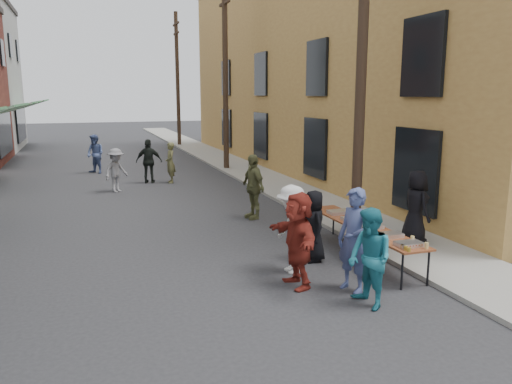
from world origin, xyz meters
TOP-DOWN VIEW (x-y plane):
  - ground at (0.00, 0.00)m, footprint 120.00×120.00m
  - sidewalk at (5.00, 15.00)m, footprint 2.20×60.00m
  - building_ochre at (11.10, 14.00)m, footprint 10.00×28.00m
  - utility_pole_near at (4.30, 3.00)m, footprint 0.26×0.26m
  - utility_pole_mid at (4.30, 15.00)m, footprint 0.26×0.26m
  - utility_pole_far at (4.30, 27.00)m, footprint 0.26×0.26m
  - serving_table at (3.54, 1.41)m, footprint 0.70×4.00m
  - catering_tray_sausage at (3.54, -0.24)m, footprint 0.50×0.33m
  - catering_tray_foil_b at (3.54, 0.41)m, footprint 0.50×0.33m
  - catering_tray_buns at (3.54, 1.11)m, footprint 0.50×0.33m
  - catering_tray_foil_d at (3.54, 1.81)m, footprint 0.50×0.33m
  - catering_tray_buns_end at (3.54, 2.51)m, footprint 0.50×0.33m
  - condiment_jar_a at (3.32, -0.54)m, footprint 0.07×0.07m
  - condiment_jar_b at (3.32, -0.44)m, footprint 0.07×0.07m
  - condiment_jar_c at (3.32, -0.34)m, footprint 0.07×0.07m
  - cup_stack at (3.74, -0.49)m, footprint 0.08×0.08m
  - guest_front_a at (2.43, 1.59)m, footprint 0.50×0.77m
  - guest_front_b at (2.38, -0.19)m, footprint 0.67×0.82m
  - guest_front_c at (2.26, -0.91)m, footprint 0.71×0.88m
  - guest_front_d at (1.70, 1.07)m, footprint 0.68×1.17m
  - guest_front_e at (2.42, 5.59)m, footprint 0.65×1.17m
  - guest_queue_back at (1.51, 0.36)m, footprint 0.57×1.69m
  - server at (5.23, 1.82)m, footprint 0.60×0.87m
  - passerby_left at (-1.05, 11.03)m, footprint 1.18×1.14m
  - passerby_mid at (0.35, 12.57)m, footprint 1.13×0.74m
  - passerby_right at (1.17, 12.33)m, footprint 0.41×0.61m
  - passerby_far at (-1.63, 15.96)m, footprint 1.08×1.09m

SIDE VIEW (x-z plane):
  - ground at x=0.00m, z-range 0.00..0.00m
  - sidewalk at x=5.00m, z-range 0.00..0.10m
  - serving_table at x=3.54m, z-range 0.34..1.09m
  - guest_front_a at x=2.43m, z-range 0.00..1.56m
  - catering_tray_sausage at x=3.54m, z-range 0.75..0.83m
  - catering_tray_foil_b at x=3.54m, z-range 0.75..0.83m
  - catering_tray_buns at x=3.54m, z-range 0.75..0.83m
  - catering_tray_foil_d at x=3.54m, z-range 0.75..0.83m
  - catering_tray_buns_end at x=3.54m, z-range 0.75..0.83m
  - condiment_jar_a at x=3.32m, z-range 0.75..0.83m
  - condiment_jar_b at x=3.32m, z-range 0.75..0.83m
  - condiment_jar_c at x=3.32m, z-range 0.75..0.83m
  - cup_stack at x=3.74m, z-range 0.75..0.87m
  - passerby_left at x=-1.05m, z-range 0.00..1.62m
  - passerby_right at x=1.17m, z-range 0.00..1.66m
  - guest_front_c at x=2.26m, z-range 0.00..1.72m
  - passerby_far at x=-1.63m, z-range 0.00..1.78m
  - passerby_mid at x=0.35m, z-range 0.00..1.79m
  - guest_front_d at x=1.70m, z-range 0.00..1.80m
  - guest_queue_back at x=1.51m, z-range 0.00..1.81m
  - guest_front_e at x=2.42m, z-range 0.00..1.88m
  - server at x=5.23m, z-range 0.10..1.82m
  - guest_front_b at x=2.38m, z-range 0.00..1.93m
  - utility_pole_near at x=4.30m, z-range 0.00..9.00m
  - utility_pole_mid at x=4.30m, z-range 0.00..9.00m
  - utility_pole_far at x=4.30m, z-range 0.00..9.00m
  - building_ochre at x=11.10m, z-range 0.00..10.00m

